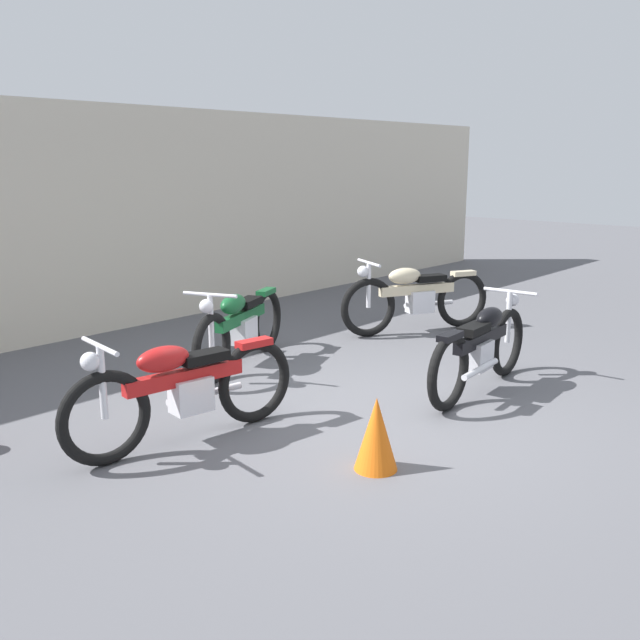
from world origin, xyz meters
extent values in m
plane|color=#56565B|center=(0.00, 0.00, 0.00)|extent=(40.00, 40.00, 0.00)
cube|color=beige|center=(0.00, 4.58, 1.45)|extent=(18.00, 0.30, 2.91)
cone|color=orange|center=(-0.92, -0.74, 0.28)|extent=(0.32, 0.32, 0.55)
torus|color=black|center=(-2.19, 0.79, 0.36)|extent=(0.73, 0.18, 0.73)
torus|color=black|center=(-0.86, 0.62, 0.36)|extent=(0.73, 0.18, 0.73)
cube|color=silver|center=(-1.48, 0.70, 0.38)|extent=(0.34, 0.24, 0.28)
cube|color=#B21919|center=(-1.52, 0.70, 0.54)|extent=(1.02, 0.23, 0.12)
ellipsoid|color=#B21919|center=(-1.70, 0.72, 0.72)|extent=(0.46, 0.25, 0.20)
cube|color=black|center=(-1.35, 0.68, 0.67)|extent=(0.42, 0.23, 0.08)
cube|color=#B21919|center=(-0.86, 0.62, 0.70)|extent=(0.33, 0.16, 0.06)
cylinder|color=silver|center=(-2.19, 0.79, 0.64)|extent=(0.06, 0.06, 0.55)
cylinder|color=silver|center=(-2.19, 0.79, 0.91)|extent=(0.11, 0.58, 0.04)
sphere|color=silver|center=(-2.27, 0.80, 0.81)|extent=(0.14, 0.14, 0.14)
cylinder|color=silver|center=(-1.26, 0.79, 0.31)|extent=(0.70, 0.15, 0.06)
torus|color=black|center=(2.13, 1.74, 0.38)|extent=(0.72, 0.41, 0.76)
torus|color=black|center=(3.39, 1.14, 0.38)|extent=(0.72, 0.41, 0.76)
cube|color=silver|center=(2.81, 1.42, 0.40)|extent=(0.39, 0.33, 0.29)
cube|color=beige|center=(2.76, 1.44, 0.57)|extent=(1.01, 0.55, 0.12)
ellipsoid|color=beige|center=(2.59, 1.52, 0.75)|extent=(0.50, 0.38, 0.21)
cube|color=black|center=(2.93, 1.36, 0.70)|extent=(0.46, 0.35, 0.08)
cube|color=beige|center=(3.39, 1.14, 0.73)|extent=(0.35, 0.26, 0.06)
cylinder|color=silver|center=(2.13, 1.74, 0.66)|extent=(0.06, 0.06, 0.57)
cylinder|color=silver|center=(2.13, 1.74, 0.95)|extent=(0.29, 0.56, 0.04)
sphere|color=silver|center=(2.05, 1.78, 0.85)|extent=(0.15, 0.15, 0.15)
cylinder|color=silver|center=(3.05, 1.44, 0.33)|extent=(0.68, 0.37, 0.06)
torus|color=black|center=(-0.45, 1.70, 0.37)|extent=(0.71, 0.37, 0.73)
torus|color=black|center=(0.80, 2.22, 0.37)|extent=(0.71, 0.37, 0.73)
cube|color=silver|center=(0.23, 1.98, 0.39)|extent=(0.37, 0.31, 0.28)
cube|color=#145128|center=(0.18, 1.96, 0.55)|extent=(0.99, 0.49, 0.12)
ellipsoid|color=#145128|center=(0.01, 1.89, 0.73)|extent=(0.48, 0.36, 0.20)
cube|color=black|center=(0.35, 2.03, 0.68)|extent=(0.44, 0.32, 0.08)
cube|color=#145128|center=(0.80, 2.22, 0.71)|extent=(0.34, 0.23, 0.06)
cylinder|color=silver|center=(-0.45, 1.70, 0.64)|extent=(0.06, 0.06, 0.55)
cylinder|color=silver|center=(-0.45, 1.70, 0.92)|extent=(0.26, 0.55, 0.04)
sphere|color=silver|center=(-0.52, 1.67, 0.82)|extent=(0.14, 0.14, 0.14)
cylinder|color=silver|center=(0.36, 2.17, 0.32)|extent=(0.67, 0.33, 0.06)
torus|color=black|center=(1.81, -0.35, 0.36)|extent=(0.72, 0.15, 0.71)
torus|color=black|center=(0.49, -0.46, 0.36)|extent=(0.72, 0.15, 0.71)
cube|color=silver|center=(1.10, -0.41, 0.38)|extent=(0.33, 0.22, 0.27)
cube|color=black|center=(1.15, -0.41, 0.53)|extent=(1.01, 0.18, 0.12)
ellipsoid|color=black|center=(1.32, -0.39, 0.71)|extent=(0.45, 0.23, 0.20)
cube|color=black|center=(0.97, -0.42, 0.66)|extent=(0.40, 0.21, 0.08)
cube|color=black|center=(0.49, -0.46, 0.69)|extent=(0.32, 0.14, 0.06)
cylinder|color=silver|center=(1.81, -0.35, 0.63)|extent=(0.05, 0.05, 0.54)
cylinder|color=silver|center=(1.81, -0.35, 0.89)|extent=(0.08, 0.57, 0.04)
sphere|color=silver|center=(1.88, -0.34, 0.80)|extent=(0.14, 0.14, 0.14)
cylinder|color=silver|center=(0.92, -0.54, 0.31)|extent=(0.69, 0.12, 0.06)
camera|label=1|loc=(-4.70, -3.60, 2.21)|focal=39.11mm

